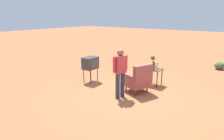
{
  "coord_description": "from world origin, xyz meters",
  "views": [
    {
      "loc": [
        5.53,
        3.33,
        2.67
      ],
      "look_at": [
        -0.22,
        -0.9,
        0.65
      ],
      "focal_mm": 31.45,
      "sensor_mm": 36.0,
      "label": 1
    }
  ],
  "objects_px": {
    "bottle_tall_amber": "(153,64)",
    "flower_vase": "(157,65)",
    "person_standing": "(120,70)",
    "armchair": "(139,79)",
    "bottle_short_clear": "(156,65)",
    "tv_on_stand": "(90,63)",
    "side_table": "(154,71)",
    "bottle_wine_green": "(154,66)"
  },
  "relations": [
    {
      "from": "armchair",
      "to": "person_standing",
      "type": "bearing_deg",
      "value": -20.42
    },
    {
      "from": "armchair",
      "to": "bottle_tall_amber",
      "type": "bearing_deg",
      "value": 178.2
    },
    {
      "from": "side_table",
      "to": "flower_vase",
      "type": "height_order",
      "value": "flower_vase"
    },
    {
      "from": "side_table",
      "to": "flower_vase",
      "type": "distance_m",
      "value": 0.27
    },
    {
      "from": "person_standing",
      "to": "tv_on_stand",
      "type": "bearing_deg",
      "value": -108.33
    },
    {
      "from": "side_table",
      "to": "flower_vase",
      "type": "relative_size",
      "value": 2.52
    },
    {
      "from": "armchair",
      "to": "tv_on_stand",
      "type": "bearing_deg",
      "value": -86.64
    },
    {
      "from": "bottle_tall_amber",
      "to": "tv_on_stand",
      "type": "bearing_deg",
      "value": -61.36
    },
    {
      "from": "tv_on_stand",
      "to": "bottle_short_clear",
      "type": "height_order",
      "value": "tv_on_stand"
    },
    {
      "from": "side_table",
      "to": "bottle_wine_green",
      "type": "distance_m",
      "value": 0.35
    },
    {
      "from": "side_table",
      "to": "person_standing",
      "type": "xyz_separation_m",
      "value": [
        1.78,
        -0.39,
        0.37
      ]
    },
    {
      "from": "tv_on_stand",
      "to": "bottle_tall_amber",
      "type": "bearing_deg",
      "value": 118.64
    },
    {
      "from": "tv_on_stand",
      "to": "side_table",
      "type": "bearing_deg",
      "value": 117.08
    },
    {
      "from": "tv_on_stand",
      "to": "armchair",
      "type": "bearing_deg",
      "value": 93.36
    },
    {
      "from": "tv_on_stand",
      "to": "bottle_short_clear",
      "type": "relative_size",
      "value": 5.15
    },
    {
      "from": "flower_vase",
      "to": "person_standing",
      "type": "bearing_deg",
      "value": -15.32
    },
    {
      "from": "bottle_wine_green",
      "to": "bottle_short_clear",
      "type": "relative_size",
      "value": 1.6
    },
    {
      "from": "person_standing",
      "to": "flower_vase",
      "type": "relative_size",
      "value": 6.19
    },
    {
      "from": "bottle_wine_green",
      "to": "flower_vase",
      "type": "relative_size",
      "value": 1.21
    },
    {
      "from": "person_standing",
      "to": "flower_vase",
      "type": "bearing_deg",
      "value": 164.68
    },
    {
      "from": "side_table",
      "to": "flower_vase",
      "type": "bearing_deg",
      "value": 81.88
    },
    {
      "from": "armchair",
      "to": "tv_on_stand",
      "type": "relative_size",
      "value": 1.03
    },
    {
      "from": "side_table",
      "to": "tv_on_stand",
      "type": "xyz_separation_m",
      "value": [
        1.16,
        -2.27,
        0.22
      ]
    },
    {
      "from": "armchair",
      "to": "flower_vase",
      "type": "height_order",
      "value": "armchair"
    },
    {
      "from": "bottle_wine_green",
      "to": "person_standing",
      "type": "bearing_deg",
      "value": -16.26
    },
    {
      "from": "armchair",
      "to": "person_standing",
      "type": "relative_size",
      "value": 0.65
    },
    {
      "from": "person_standing",
      "to": "bottle_wine_green",
      "type": "relative_size",
      "value": 5.12
    },
    {
      "from": "bottle_wine_green",
      "to": "bottle_tall_amber",
      "type": "distance_m",
      "value": 0.29
    },
    {
      "from": "bottle_wine_green",
      "to": "bottle_short_clear",
      "type": "distance_m",
      "value": 0.4
    },
    {
      "from": "side_table",
      "to": "bottle_tall_amber",
      "type": "height_order",
      "value": "bottle_tall_amber"
    },
    {
      "from": "tv_on_stand",
      "to": "bottle_wine_green",
      "type": "bearing_deg",
      "value": 111.99
    },
    {
      "from": "person_standing",
      "to": "bottle_wine_green",
      "type": "distance_m",
      "value": 1.63
    },
    {
      "from": "bottle_wine_green",
      "to": "armchair",
      "type": "bearing_deg",
      "value": -12.29
    },
    {
      "from": "bottle_wine_green",
      "to": "flower_vase",
      "type": "xyz_separation_m",
      "value": [
        -0.21,
        0.03,
        -0.01
      ]
    },
    {
      "from": "bottle_short_clear",
      "to": "person_standing",
      "type": "bearing_deg",
      "value": -10.4
    },
    {
      "from": "side_table",
      "to": "tv_on_stand",
      "type": "relative_size",
      "value": 0.65
    },
    {
      "from": "tv_on_stand",
      "to": "bottle_wine_green",
      "type": "height_order",
      "value": "tv_on_stand"
    },
    {
      "from": "armchair",
      "to": "bottle_short_clear",
      "type": "xyz_separation_m",
      "value": [
        -1.2,
        0.08,
        0.27
      ]
    },
    {
      "from": "bottle_tall_amber",
      "to": "bottle_wine_green",
      "type": "bearing_deg",
      "value": 29.62
    },
    {
      "from": "person_standing",
      "to": "bottle_wine_green",
      "type": "bearing_deg",
      "value": 163.74
    },
    {
      "from": "bottle_tall_amber",
      "to": "flower_vase",
      "type": "bearing_deg",
      "value": 74.9
    },
    {
      "from": "bottle_wine_green",
      "to": "side_table",
      "type": "bearing_deg",
      "value": -164.58
    }
  ]
}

